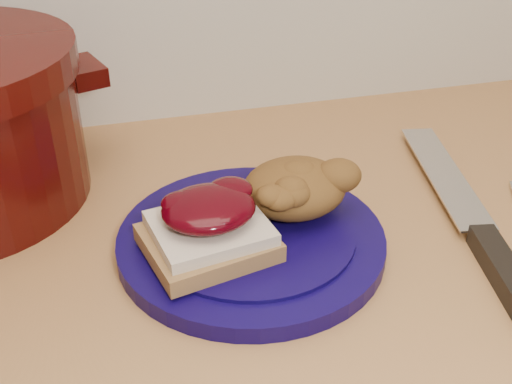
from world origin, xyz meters
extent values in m
cylinder|color=#0C043C|center=(-0.02, 1.49, 0.91)|extent=(0.28, 0.28, 0.02)
cube|color=olive|center=(-0.06, 1.47, 0.93)|extent=(0.13, 0.12, 0.02)
cube|color=beige|center=(-0.06, 1.47, 0.94)|extent=(0.11, 0.10, 0.01)
ellipsoid|color=#320108|center=(-0.06, 1.48, 0.96)|extent=(0.09, 0.09, 0.03)
ellipsoid|color=brown|center=(0.03, 1.51, 0.95)|extent=(0.11, 0.10, 0.05)
cube|color=black|center=(0.19, 1.38, 0.91)|extent=(0.05, 0.13, 0.02)
cube|color=silver|center=(0.22, 1.55, 0.91)|extent=(0.08, 0.22, 0.00)
cube|color=#340705|center=(-0.15, 1.71, 1.01)|extent=(0.05, 0.07, 0.02)
camera|label=1|loc=(-0.14, 1.01, 1.27)|focal=45.00mm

